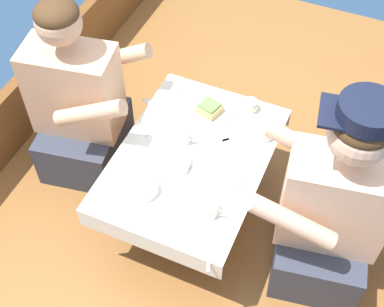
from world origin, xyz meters
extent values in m
plane|color=navy|center=(0.00, 0.00, 0.00)|extent=(60.00, 60.00, 0.00)
cube|color=brown|center=(0.00, 0.00, 0.15)|extent=(2.08, 3.66, 0.31)
cube|color=brown|center=(-1.01, 0.00, 0.48)|extent=(0.06, 3.66, 0.34)
cylinder|color=#B2B2B7|center=(0.00, -0.01, 0.49)|extent=(0.07, 0.07, 0.37)
cube|color=brown|center=(0.00, -0.01, 0.69)|extent=(0.59, 0.84, 0.02)
cube|color=white|center=(0.00, -0.01, 0.70)|extent=(0.62, 0.87, 0.00)
cube|color=white|center=(0.00, -0.44, 0.65)|extent=(0.62, 0.00, 0.10)
cube|color=white|center=(0.00, 0.42, 0.65)|extent=(0.62, 0.00, 0.10)
cube|color=#333847|center=(-0.62, 0.06, 0.44)|extent=(0.43, 0.50, 0.26)
cube|color=tan|center=(-0.62, 0.06, 0.79)|extent=(0.43, 0.29, 0.44)
sphere|color=tan|center=(-0.62, 0.06, 1.16)|extent=(0.19, 0.19, 0.19)
ellipsoid|color=#472D19|center=(-0.62, 0.06, 1.20)|extent=(0.18, 0.18, 0.11)
cylinder|color=tan|center=(-0.50, 0.27, 0.86)|extent=(0.34, 0.13, 0.21)
cylinder|color=tan|center=(-0.43, -0.09, 0.86)|extent=(0.34, 0.13, 0.21)
cube|color=#333847|center=(0.62, -0.06, 0.44)|extent=(0.43, 0.49, 0.26)
cube|color=beige|center=(0.62, -0.06, 0.79)|extent=(0.43, 0.28, 0.44)
sphere|color=beige|center=(0.62, -0.06, 1.17)|extent=(0.22, 0.22, 0.22)
ellipsoid|color=#472D19|center=(0.62, -0.06, 1.22)|extent=(0.20, 0.20, 0.12)
cylinder|color=beige|center=(0.50, -0.26, 0.86)|extent=(0.34, 0.13, 0.21)
cylinder|color=beige|center=(0.43, 0.09, 0.86)|extent=(0.34, 0.13, 0.21)
cylinder|color=black|center=(0.62, -0.06, 1.28)|extent=(0.20, 0.20, 0.06)
cube|color=black|center=(0.52, -0.07, 1.25)|extent=(0.12, 0.17, 0.01)
cylinder|color=silver|center=(-0.03, 0.25, 0.71)|extent=(0.22, 0.22, 0.01)
cylinder|color=silver|center=(0.14, -0.07, 0.71)|extent=(0.22, 0.22, 0.01)
cube|color=tan|center=(-0.03, 0.25, 0.73)|extent=(0.12, 0.11, 0.04)
cube|color=#669347|center=(-0.03, 0.25, 0.75)|extent=(0.10, 0.09, 0.01)
cylinder|color=silver|center=(0.23, 0.23, 0.72)|extent=(0.13, 0.13, 0.04)
cylinder|color=beige|center=(0.23, 0.23, 0.73)|extent=(0.10, 0.10, 0.02)
cylinder|color=silver|center=(-0.04, -0.09, 0.72)|extent=(0.12, 0.12, 0.04)
cylinder|color=beige|center=(-0.04, -0.09, 0.73)|extent=(0.10, 0.10, 0.02)
cylinder|color=silver|center=(-0.12, -0.25, 0.72)|extent=(0.14, 0.14, 0.04)
cylinder|color=beige|center=(-0.12, -0.25, 0.73)|extent=(0.12, 0.12, 0.02)
cylinder|color=silver|center=(0.17, -0.25, 0.73)|extent=(0.08, 0.08, 0.05)
torus|color=silver|center=(0.22, -0.25, 0.73)|extent=(0.04, 0.01, 0.04)
cylinder|color=#3D2314|center=(0.17, -0.25, 0.75)|extent=(0.07, 0.07, 0.01)
cylinder|color=silver|center=(-0.07, 0.05, 0.73)|extent=(0.07, 0.07, 0.06)
torus|color=silver|center=(-0.03, 0.05, 0.74)|extent=(0.04, 0.01, 0.04)
cylinder|color=#3D2314|center=(-0.07, 0.05, 0.75)|extent=(0.06, 0.06, 0.01)
cylinder|color=silver|center=(0.13, 0.35, 0.73)|extent=(0.06, 0.06, 0.05)
cylinder|color=beige|center=(0.13, 0.35, 0.73)|extent=(0.07, 0.07, 0.03)
cube|color=silver|center=(0.24, -0.40, 0.70)|extent=(0.07, 0.17, 0.00)
cube|color=silver|center=(-0.14, -0.39, 0.70)|extent=(0.17, 0.02, 0.00)
ellipsoid|color=silver|center=(-0.07, -0.39, 0.71)|extent=(0.04, 0.02, 0.01)
cube|color=silver|center=(-0.25, 0.28, 0.70)|extent=(0.08, 0.16, 0.00)
ellipsoid|color=silver|center=(-0.22, 0.34, 0.71)|extent=(0.04, 0.02, 0.01)
cube|color=silver|center=(0.05, 0.08, 0.70)|extent=(0.13, 0.13, 0.00)
cube|color=silver|center=(0.10, 0.13, 0.70)|extent=(0.04, 0.04, 0.00)
cube|color=silver|center=(-0.26, 0.19, 0.70)|extent=(0.17, 0.04, 0.00)
ellipsoid|color=silver|center=(-0.33, 0.20, 0.71)|extent=(0.04, 0.02, 0.01)
cube|color=silver|center=(-0.20, 0.08, 0.70)|extent=(0.08, 0.16, 0.00)
camera|label=1|loc=(0.57, -1.32, 2.48)|focal=50.00mm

